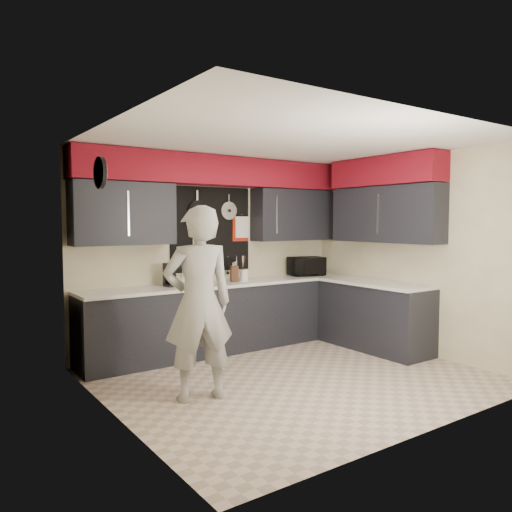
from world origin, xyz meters
TOP-DOWN VIEW (x-y plane):
  - ground at (0.00, 0.00)m, footprint 4.00×4.00m
  - back_wall_assembly at (0.01, 1.60)m, footprint 4.00×0.36m
  - right_wall_assembly at (1.85, 0.26)m, footprint 0.36×3.50m
  - left_wall_assembly at (-1.99, 0.02)m, footprint 0.05×3.50m
  - base_cabinets at (0.49, 1.13)m, footprint 3.95×2.20m
  - microwave at (1.43, 1.45)m, footprint 0.58×0.46m
  - knife_block at (0.12, 1.41)m, footprint 0.12×0.12m
  - utensil_crock at (0.28, 1.42)m, footprint 0.12×0.12m
  - coffee_maker at (-0.77, 1.48)m, footprint 0.16×0.20m
  - person at (-1.18, 0.00)m, footprint 0.77×0.58m

SIDE VIEW (x-z plane):
  - ground at x=0.00m, z-range 0.00..0.00m
  - base_cabinets at x=0.49m, z-range 0.00..0.92m
  - person at x=-1.18m, z-range 0.00..1.88m
  - utensil_crock at x=0.28m, z-range 0.92..1.08m
  - knife_block at x=0.12m, z-range 0.92..1.13m
  - microwave at x=1.43m, z-range 0.92..1.20m
  - coffee_maker at x=-0.77m, z-range 0.93..1.22m
  - left_wall_assembly at x=-1.99m, z-range 0.03..2.63m
  - right_wall_assembly at x=1.85m, z-range 0.64..3.24m
  - back_wall_assembly at x=0.01m, z-range 0.71..3.31m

